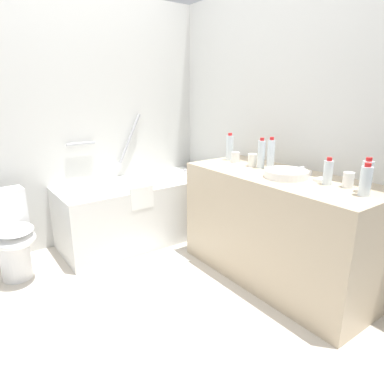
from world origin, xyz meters
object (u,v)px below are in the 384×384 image
at_px(water_bottle_0, 271,154).
at_px(water_bottle_3, 328,172).
at_px(water_bottle_5, 230,147).
at_px(sink_faucet, 302,170).
at_px(bathtub, 139,209).
at_px(water_bottle_1, 366,181).
at_px(bath_mat, 152,263).
at_px(soap_dish, 321,179).
at_px(water_bottle_2, 261,154).
at_px(water_bottle_4, 367,176).
at_px(drinking_glass_1, 348,180).
at_px(drinking_glass_0, 252,160).
at_px(sink_basin, 286,174).
at_px(toilet, 10,234).
at_px(drinking_glass_2, 235,157).

xyz_separation_m(water_bottle_0, water_bottle_3, (-0.05, -0.54, -0.04)).
bearing_deg(water_bottle_5, sink_faucet, -83.69).
bearing_deg(water_bottle_0, bathtub, 119.03).
height_order(water_bottle_1, bath_mat, water_bottle_1).
bearing_deg(sink_faucet, water_bottle_1, -105.64).
distance_m(water_bottle_5, soap_dish, 0.93).
distance_m(water_bottle_0, water_bottle_2, 0.08).
xyz_separation_m(water_bottle_1, soap_dish, (0.09, 0.35, -0.08)).
height_order(water_bottle_4, drinking_glass_1, water_bottle_4).
bearing_deg(drinking_glass_1, water_bottle_3, 109.33).
height_order(drinking_glass_0, bath_mat, drinking_glass_0).
bearing_deg(drinking_glass_0, sink_basin, -100.25).
xyz_separation_m(sink_faucet, water_bottle_2, (-0.10, 0.33, 0.09)).
distance_m(sink_basin, water_bottle_3, 0.29).
distance_m(toilet, sink_basin, 2.18).
height_order(toilet, water_bottle_0, water_bottle_0).
bearing_deg(water_bottle_2, water_bottle_5, 87.68).
distance_m(water_bottle_1, water_bottle_5, 1.28).
relative_size(sink_faucet, drinking_glass_0, 1.47).
xyz_separation_m(toilet, drinking_glass_0, (1.73, -0.91, 0.54)).
xyz_separation_m(bathtub, water_bottle_2, (0.59, -1.04, 0.64)).
height_order(drinking_glass_2, bath_mat, drinking_glass_2).
bearing_deg(drinking_glass_1, water_bottle_4, -96.16).
bearing_deg(bath_mat, water_bottle_0, -36.66).
bearing_deg(water_bottle_0, water_bottle_3, -94.95).
bearing_deg(sink_faucet, water_bottle_5, 96.31).
bearing_deg(water_bottle_0, water_bottle_4, -91.23).
distance_m(water_bottle_3, bath_mat, 1.62).
relative_size(bathtub, toilet, 2.15).
height_order(drinking_glass_2, soap_dish, drinking_glass_2).
xyz_separation_m(water_bottle_0, water_bottle_2, (-0.03, 0.07, -0.01)).
distance_m(toilet, sink_faucet, 2.32).
xyz_separation_m(sink_basin, sink_faucet, (0.18, 0.00, 0.00)).
distance_m(water_bottle_3, drinking_glass_1, 0.13).
xyz_separation_m(water_bottle_3, soap_dish, (0.05, 0.08, -0.07)).
bearing_deg(sink_basin, water_bottle_4, -79.19).
relative_size(water_bottle_0, soap_dish, 2.82).
height_order(sink_basin, drinking_glass_1, drinking_glass_1).
height_order(water_bottle_2, drinking_glass_0, water_bottle_2).
relative_size(water_bottle_2, soap_dish, 2.70).
relative_size(toilet, water_bottle_2, 2.91).
xyz_separation_m(water_bottle_3, drinking_glass_0, (0.00, 0.69, -0.03)).
height_order(water_bottle_3, drinking_glass_1, water_bottle_3).
relative_size(drinking_glass_2, bath_mat, 0.15).
xyz_separation_m(water_bottle_1, water_bottle_3, (0.04, 0.27, -0.01)).
bearing_deg(water_bottle_2, water_bottle_0, -67.15).
bearing_deg(water_bottle_3, water_bottle_2, 88.52).
xyz_separation_m(bathtub, drinking_glass_0, (0.57, -0.95, 0.58)).
bearing_deg(soap_dish, water_bottle_4, -93.20).
height_order(water_bottle_0, water_bottle_4, water_bottle_0).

